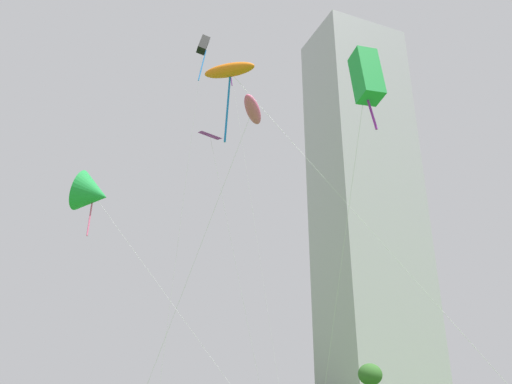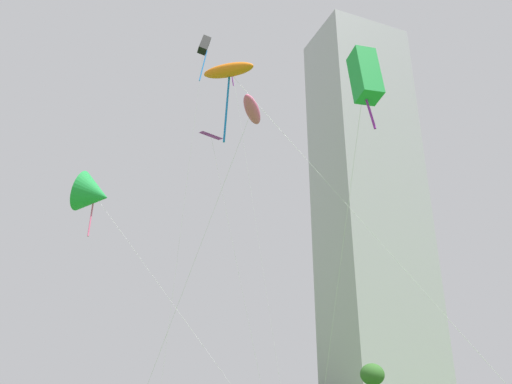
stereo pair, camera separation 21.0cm
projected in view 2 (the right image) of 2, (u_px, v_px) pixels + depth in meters
The scene contains 9 objects.
kite_flying_0 at pixel (94, 194), 33.70m from camera, with size 12.34×6.37×16.16m.
kite_flying_1 at pixel (365, 76), 21.10m from camera, with size 1.04×8.06×15.84m.
kite_flying_3 at pixel (211, 137), 40.60m from camera, with size 6.51×3.12×22.16m.
kite_flying_4 at pixel (252, 110), 25.82m from camera, with size 5.42×8.01×16.33m.
kite_flying_5 at pixel (204, 46), 45.25m from camera, with size 2.30×3.79×32.55m.
kite_flying_6 at pixel (228, 71), 25.28m from camera, with size 10.73×9.07×18.19m.
kite_flying_7 at pixel (233, 72), 51.38m from camera, with size 4.64×2.61×33.83m.
park_tree_0 at pixel (372, 375), 46.85m from camera, with size 2.29×2.29×4.63m.
distant_highrise_0 at pixel (368, 195), 135.96m from camera, with size 25.30×19.53×104.29m, color #A8A8AD.
Camera 2 is at (-4.46, -13.64, 2.09)m, focal length 34.86 mm.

